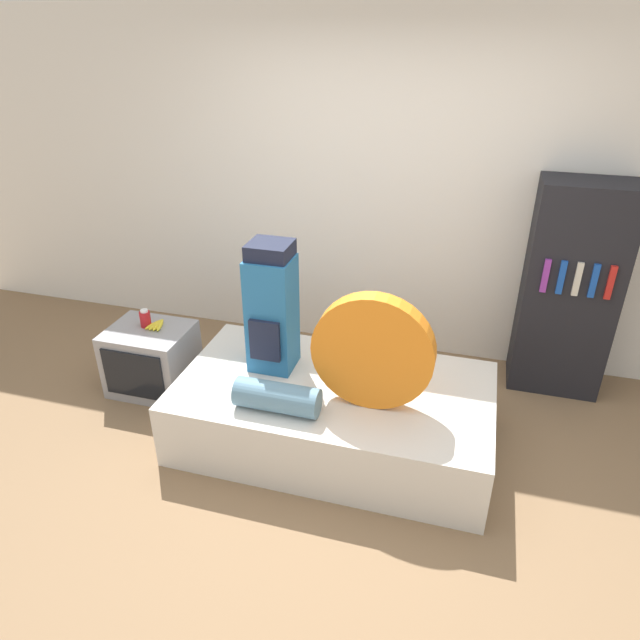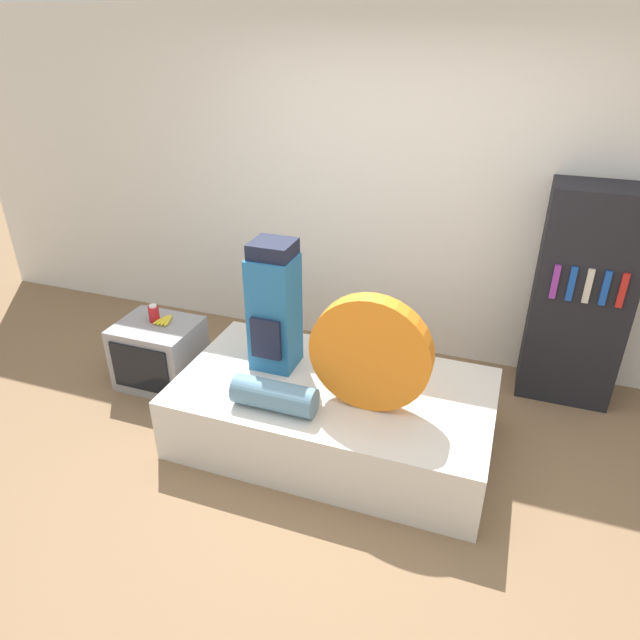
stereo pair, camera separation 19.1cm
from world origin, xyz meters
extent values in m
plane|color=#846647|center=(0.00, 0.00, 0.00)|extent=(16.00, 16.00, 0.00)
cube|color=white|center=(0.00, 1.83, 1.30)|extent=(8.00, 0.05, 2.60)
cube|color=silver|center=(-0.05, 0.47, 0.22)|extent=(1.98, 1.11, 0.43)
cube|color=#23669E|center=(-0.50, 0.59, 0.82)|extent=(0.28, 0.27, 0.76)
cube|color=#191E33|center=(-0.50, 0.60, 1.25)|extent=(0.26, 0.24, 0.10)
cube|color=#191E33|center=(-0.50, 0.44, 0.70)|extent=(0.20, 0.03, 0.27)
cylinder|color=orange|center=(0.21, 0.35, 0.79)|extent=(0.72, 0.12, 0.72)
cylinder|color=#5B849E|center=(-0.31, 0.13, 0.52)|extent=(0.51, 0.18, 0.18)
cube|color=#939399|center=(-1.50, 0.68, 0.25)|extent=(0.58, 0.48, 0.50)
cube|color=black|center=(-1.50, 0.43, 0.26)|extent=(0.47, 0.02, 0.36)
cylinder|color=#B2191E|center=(-1.53, 0.72, 0.56)|extent=(0.08, 0.08, 0.12)
cylinder|color=white|center=(-1.53, 0.72, 0.62)|extent=(0.05, 0.05, 0.02)
ellipsoid|color=yellow|center=(-1.48, 0.74, 0.51)|extent=(0.08, 0.17, 0.03)
ellipsoid|color=yellow|center=(-1.46, 0.74, 0.51)|extent=(0.05, 0.18, 0.03)
ellipsoid|color=yellow|center=(-1.45, 0.74, 0.51)|extent=(0.05, 0.18, 0.03)
ellipsoid|color=yellow|center=(-1.43, 0.74, 0.51)|extent=(0.08, 0.17, 0.03)
cube|color=black|center=(1.37, 1.58, 0.78)|extent=(0.63, 0.39, 1.56)
cube|color=purple|center=(1.17, 1.37, 0.95)|extent=(0.04, 0.02, 0.24)
cube|color=#194CB2|center=(1.27, 1.37, 0.95)|extent=(0.04, 0.02, 0.24)
cube|color=beige|center=(1.37, 1.37, 0.95)|extent=(0.04, 0.02, 0.24)
cube|color=#194CB2|center=(1.48, 1.37, 0.95)|extent=(0.04, 0.02, 0.24)
cube|color=red|center=(1.58, 1.37, 0.95)|extent=(0.04, 0.02, 0.24)
camera|label=1|loc=(0.68, -2.43, 2.49)|focal=32.00mm
camera|label=2|loc=(0.87, -2.37, 2.49)|focal=32.00mm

